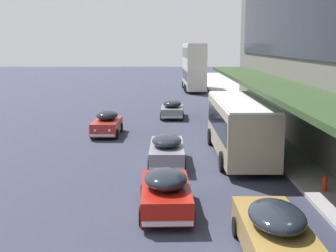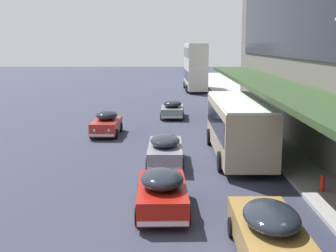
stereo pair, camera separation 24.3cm
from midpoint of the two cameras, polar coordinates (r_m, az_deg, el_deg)
name	(u,v)px [view 2 (the right image)]	position (r m, az deg, el deg)	size (l,w,h in m)	color
transit_bus_kerbside_front	(195,65)	(62.46, 3.45, 7.39)	(2.88, 10.64, 6.22)	beige
transit_bus_kerbside_rear	(238,125)	(25.57, 8.80, 0.18)	(2.80, 9.59, 3.15)	tan
sedan_second_near	(162,191)	(17.25, -0.31, -7.94)	(2.01, 4.44, 1.64)	#A9180F
sedan_oncoming_front	(107,123)	(32.04, -7.28, 0.36)	(1.88, 4.25, 1.67)	#A82820
sedan_far_back	(165,150)	(23.92, -0.06, -2.91)	(1.83, 4.76, 1.57)	gray
sedan_trailing_mid	(269,231)	(14.05, 12.74, -12.43)	(1.95, 4.94, 1.64)	olive
sedan_second_mid	(172,109)	(39.27, 0.71, 2.11)	(1.99, 4.38, 1.52)	gray
fire_hydrant	(322,183)	(20.29, 18.64, -6.62)	(0.20, 0.40, 0.70)	red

